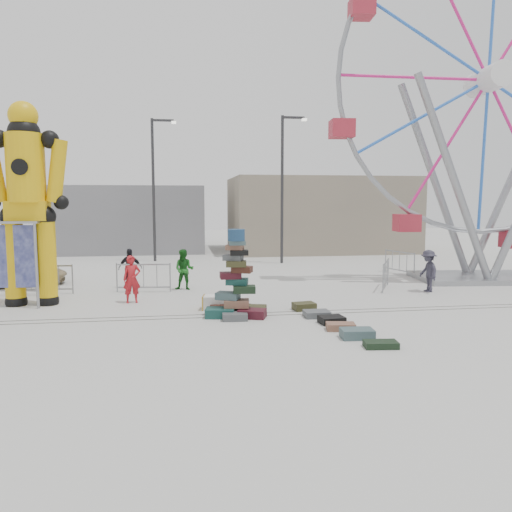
{
  "coord_description": "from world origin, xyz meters",
  "views": [
    {
      "loc": [
        -2.46,
        -13.92,
        3.44
      ],
      "look_at": [
        0.0,
        2.55,
        1.59
      ],
      "focal_mm": 35.0,
      "sensor_mm": 36.0,
      "label": 1
    }
  ],
  "objects": [
    {
      "name": "track_line_far",
      "position": [
        0.0,
        1.0,
        0.0
      ],
      "size": [
        40.0,
        0.04,
        0.01
      ],
      "primitive_type": "cube",
      "color": "#47443F",
      "rests_on": "ground"
    },
    {
      "name": "barricade_wheel_back",
      "position": [
        7.66,
        8.12,
        0.55
      ],
      "size": [
        0.65,
        1.95,
        1.1
      ],
      "primitive_type": null,
      "rotation": [
        0.0,
        0.0,
        -1.29
      ],
      "color": "gray",
      "rests_on": "ground"
    },
    {
      "name": "pedestrian_green",
      "position": [
        -2.39,
        5.39,
        0.79
      ],
      "size": [
        0.89,
        0.77,
        1.58
      ],
      "primitive_type": "imported",
      "rotation": [
        0.0,
        0.0,
        -0.24
      ],
      "color": "#165A18",
      "rests_on": "ground"
    },
    {
      "name": "crash_test_dummy",
      "position": [
        -7.4,
        3.26,
        3.59
      ],
      "size": [
        2.68,
        1.19,
        6.8
      ],
      "rotation": [
        0.0,
        0.0,
        -0.01
      ],
      "color": "black",
      "rests_on": "ground"
    },
    {
      "name": "barricade_wheel_front",
      "position": [
        5.42,
        4.43,
        0.55
      ],
      "size": [
        1.04,
        1.81,
        1.1
      ],
      "primitive_type": null,
      "rotation": [
        0.0,
        0.0,
        1.08
      ],
      "color": "gray",
      "rests_on": "ground"
    },
    {
      "name": "row_case_0",
      "position": [
        1.34,
        1.19,
        0.12
      ],
      "size": [
        0.75,
        0.59,
        0.23
      ],
      "primitive_type": "cube",
      "rotation": [
        0.0,
        0.0,
        0.15
      ],
      "color": "#39381C",
      "rests_on": "ground"
    },
    {
      "name": "track_line_near",
      "position": [
        0.0,
        0.6,
        0.0
      ],
      "size": [
        40.0,
        0.04,
        0.01
      ],
      "primitive_type": "cube",
      "color": "#47443F",
      "rests_on": "ground"
    },
    {
      "name": "parked_suv",
      "position": [
        -9.15,
        7.33,
        0.54
      ],
      "size": [
        4.25,
        2.85,
        1.08
      ],
      "primitive_type": "imported",
      "rotation": [
        0.0,
        0.0,
        1.87
      ],
      "color": "tan",
      "rests_on": "ground"
    },
    {
      "name": "barricade_dummy_c",
      "position": [
        -3.92,
        5.14,
        0.55
      ],
      "size": [
        2.0,
        0.32,
        1.1
      ],
      "primitive_type": null,
      "rotation": [
        0.0,
        0.0,
        -0.11
      ],
      "color": "gray",
      "rests_on": "ground"
    },
    {
      "name": "pedestrian_black",
      "position": [
        -4.5,
        6.21,
        0.78
      ],
      "size": [
        0.93,
        0.43,
        1.56
      ],
      "primitive_type": "imported",
      "rotation": [
        0.0,
        0.0,
        3.2
      ],
      "color": "black",
      "rests_on": "ground"
    },
    {
      "name": "suitcase_tower",
      "position": [
        -0.87,
        0.69,
        0.73
      ],
      "size": [
        1.95,
        1.64,
        2.61
      ],
      "rotation": [
        0.0,
        0.0,
        -0.22
      ],
      "color": "#174742",
      "rests_on": "ground"
    },
    {
      "name": "ground",
      "position": [
        0.0,
        0.0,
        0.0
      ],
      "size": [
        90.0,
        90.0,
        0.0
      ],
      "primitive_type": "plane",
      "color": "#9E9E99",
      "rests_on": "ground"
    },
    {
      "name": "building_left",
      "position": [
        -6.0,
        22.0,
        2.2
      ],
      "size": [
        10.0,
        8.0,
        4.4
      ],
      "primitive_type": "cube",
      "color": "gray",
      "rests_on": "ground"
    },
    {
      "name": "row_case_1",
      "position": [
        1.47,
        0.19,
        0.1
      ],
      "size": [
        0.75,
        0.56,
        0.19
      ],
      "primitive_type": "cube",
      "rotation": [
        0.0,
        0.0,
        -0.0
      ],
      "color": "#53575B",
      "rests_on": "ground"
    },
    {
      "name": "row_case_3",
      "position": [
        1.71,
        -1.37,
        0.1
      ],
      "size": [
        0.82,
        0.58,
        0.19
      ],
      "primitive_type": "cube",
      "rotation": [
        0.0,
        0.0,
        -0.17
      ],
      "color": "brown",
      "rests_on": "ground"
    },
    {
      "name": "pedestrian_grey",
      "position": [
        6.75,
        3.58,
        0.8
      ],
      "size": [
        0.63,
        1.06,
        1.6
      ],
      "primitive_type": "imported",
      "rotation": [
        0.0,
        0.0,
        -1.53
      ],
      "color": "#282734",
      "rests_on": "ground"
    },
    {
      "name": "row_case_4",
      "position": [
        1.86,
        -2.2,
        0.12
      ],
      "size": [
        0.85,
        0.58,
        0.24
      ],
      "primitive_type": "cube",
      "rotation": [
        0.0,
        0.0,
        -0.08
      ],
      "color": "#435C5F",
      "rests_on": "ground"
    },
    {
      "name": "building_right",
      "position": [
        7.0,
        20.0,
        2.5
      ],
      "size": [
        12.0,
        8.0,
        5.0
      ],
      "primitive_type": "cube",
      "color": "gray",
      "rests_on": "ground"
    },
    {
      "name": "barricade_dummy_a",
      "position": [
        -8.25,
        5.05,
        0.55
      ],
      "size": [
        1.99,
        0.44,
        1.1
      ],
      "primitive_type": null,
      "rotation": [
        0.0,
        0.0,
        -0.17
      ],
      "color": "gray",
      "rests_on": "ground"
    },
    {
      "name": "barricade_dummy_b",
      "position": [
        -7.49,
        5.24,
        0.55
      ],
      "size": [
        2.0,
        0.25,
        1.1
      ],
      "primitive_type": null,
      "rotation": [
        0.0,
        0.0,
        -0.07
      ],
      "color": "gray",
      "rests_on": "ground"
    },
    {
      "name": "row_case_5",
      "position": [
        2.14,
        -3.05,
        0.08
      ],
      "size": [
        0.82,
        0.51,
        0.16
      ],
      "primitive_type": "cube",
      "rotation": [
        0.0,
        0.0,
        -0.1
      ],
      "color": "black",
      "rests_on": "ground"
    },
    {
      "name": "lamp_post_right",
      "position": [
        3.09,
        13.0,
        4.48
      ],
      "size": [
        1.41,
        0.25,
        8.0
      ],
      "color": "#2D2D30",
      "rests_on": "ground"
    },
    {
      "name": "pedestrian_red",
      "position": [
        -4.15,
        3.16,
        0.81
      ],
      "size": [
        0.65,
        0.5,
        1.61
      ],
      "primitive_type": "imported",
      "rotation": [
        0.0,
        0.0,
        0.2
      ],
      "color": "#A8181E",
      "rests_on": "ground"
    },
    {
      "name": "ferris_wheel",
      "position": [
        10.35,
        5.95,
        7.38
      ],
      "size": [
        12.89,
        3.66,
        14.99
      ],
      "rotation": [
        0.0,
        0.0,
        -0.09
      ],
      "color": "gray",
      "rests_on": "ground"
    },
    {
      "name": "lamp_post_left",
      "position": [
        -3.91,
        15.0,
        4.48
      ],
      "size": [
        1.41,
        0.25,
        8.0
      ],
      "color": "#2D2D30",
      "rests_on": "ground"
    },
    {
      "name": "row_case_2",
      "position": [
        1.68,
        -0.64,
        0.1
      ],
      "size": [
        0.74,
        0.62,
        0.21
      ],
      "primitive_type": "cube",
      "rotation": [
        0.0,
        0.0,
        0.12
      ],
      "color": "black",
      "rests_on": "ground"
    },
    {
      "name": "steamer_trunk",
      "position": [
        -1.37,
        1.69,
        0.22
      ],
      "size": [
        1.02,
        0.69,
        0.44
      ],
      "primitive_type": "cube",
      "rotation": [
        0.0,
        0.0,
        -0.17
      ],
      "color": "silver",
      "rests_on": "ground"
    }
  ]
}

